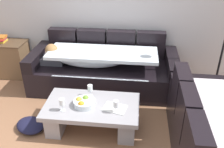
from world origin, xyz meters
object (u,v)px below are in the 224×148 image
(fruit_bowl, at_px, (84,102))
(wine_glass_near_right, at_px, (116,104))
(side_cabinet, at_px, (8,59))
(book_stack_on_cabinet, at_px, (1,39))
(coffee_table, at_px, (92,114))
(couch_near_window, at_px, (217,138))
(wine_glass_far_back, at_px, (90,89))
(open_magazine, at_px, (115,108))
(couch_along_wall, at_px, (101,69))
(crumpled_garment, at_px, (30,125))
(wine_glass_near_left, at_px, (62,103))

(fruit_bowl, xyz_separation_m, wine_glass_near_right, (0.41, -0.10, 0.08))
(side_cabinet, relative_size, book_stack_on_cabinet, 3.25)
(fruit_bowl, bearing_deg, coffee_table, 11.44)
(couch_near_window, height_order, wine_glass_far_back, couch_near_window)
(couch_near_window, xyz_separation_m, book_stack_on_cabinet, (-3.28, 1.69, 0.36))
(wine_glass_far_back, height_order, book_stack_on_cabinet, book_stack_on_cabinet)
(coffee_table, bearing_deg, side_cabinet, 144.03)
(couch_near_window, bearing_deg, side_cabinet, 62.50)
(couch_near_window, relative_size, fruit_bowl, 6.52)
(coffee_table, relative_size, wine_glass_near_right, 7.23)
(fruit_bowl, distance_m, side_cabinet, 2.15)
(fruit_bowl, height_order, open_magazine, fruit_bowl)
(wine_glass_far_back, relative_size, side_cabinet, 0.23)
(couch_along_wall, xyz_separation_m, crumpled_garment, (-0.78, -1.18, -0.27))
(wine_glass_far_back, distance_m, open_magazine, 0.44)
(wine_glass_near_left, xyz_separation_m, open_magazine, (0.63, 0.11, -0.11))
(fruit_bowl, xyz_separation_m, open_magazine, (0.39, -0.02, -0.04))
(wine_glass_near_left, relative_size, book_stack_on_cabinet, 0.75)
(couch_near_window, xyz_separation_m, fruit_bowl, (-1.54, 0.37, 0.09))
(wine_glass_far_back, bearing_deg, couch_near_window, -21.19)
(coffee_table, height_order, wine_glass_near_right, wine_glass_near_right)
(coffee_table, height_order, wine_glass_near_left, wine_glass_near_left)
(side_cabinet, bearing_deg, open_magazine, -32.71)
(couch_along_wall, relative_size, couch_near_window, 1.30)
(wine_glass_near_left, height_order, wine_glass_near_right, same)
(couch_near_window, relative_size, wine_glass_near_left, 11.00)
(couch_along_wall, distance_m, fruit_bowl, 1.10)
(fruit_bowl, distance_m, wine_glass_near_left, 0.28)
(open_magazine, distance_m, book_stack_on_cabinet, 2.54)
(coffee_table, relative_size, crumpled_garment, 3.00)
(couch_near_window, height_order, wine_glass_near_right, couch_near_window)
(couch_along_wall, distance_m, coffee_table, 1.08)
(wine_glass_far_back, bearing_deg, couch_along_wall, 89.05)
(couch_along_wall, xyz_separation_m, wine_glass_near_right, (0.36, -1.19, 0.17))
(wine_glass_near_left, distance_m, crumpled_garment, 0.65)
(coffee_table, xyz_separation_m, open_magazine, (0.30, -0.04, 0.15))
(couch_along_wall, xyz_separation_m, couch_near_window, (1.49, -1.46, 0.00))
(couch_along_wall, relative_size, open_magazine, 8.47)
(wine_glass_far_back, height_order, side_cabinet, side_cabinet)
(book_stack_on_cabinet, distance_m, crumpled_garment, 1.86)
(fruit_bowl, distance_m, wine_glass_far_back, 0.23)
(coffee_table, distance_m, crumpled_garment, 0.84)
(couch_near_window, distance_m, fruit_bowl, 1.59)
(couch_along_wall, distance_m, couch_near_window, 2.08)
(couch_near_window, xyz_separation_m, crumpled_garment, (-2.26, 0.28, -0.27))
(open_magazine, relative_size, crumpled_garment, 0.70)
(wine_glass_near_right, xyz_separation_m, book_stack_on_cabinet, (-2.16, 1.42, 0.20))
(wine_glass_near_left, relative_size, wine_glass_far_back, 1.00)
(fruit_bowl, bearing_deg, open_magazine, -3.55)
(couch_along_wall, xyz_separation_m, open_magazine, (0.34, -1.11, 0.05))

